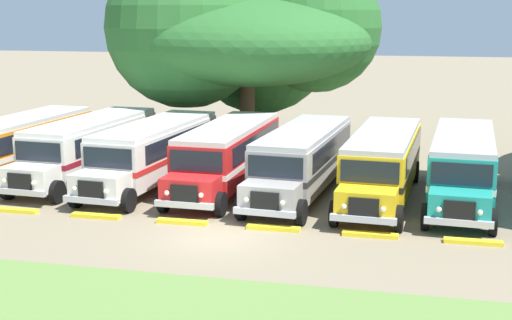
{
  "coord_description": "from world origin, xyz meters",
  "views": [
    {
      "loc": [
        6.95,
        -23.73,
        7.95
      ],
      "look_at": [
        0.0,
        6.1,
        1.6
      ],
      "focal_mm": 50.51,
      "sensor_mm": 36.0,
      "label": 1
    }
  ],
  "objects": [
    {
      "name": "parked_bus_slot_6",
      "position": [
        8.74,
        7.46,
        1.58
      ],
      "size": [
        3.23,
        10.92,
        2.82
      ],
      "rotation": [
        0.0,
        0.0,
        -1.63
      ],
      "color": "teal",
      "rests_on": "ground_plane"
    },
    {
      "name": "curb_wheelstop_5",
      "position": [
        5.33,
        1.3,
        0.07
      ],
      "size": [
        2.0,
        0.36,
        0.15
      ],
      "primitive_type": "cube",
      "color": "yellow",
      "rests_on": "ground_plane"
    },
    {
      "name": "curb_wheelstop_3",
      "position": [
        -1.78,
        1.3,
        0.07
      ],
      "size": [
        2.0,
        0.36,
        0.15
      ],
      "primitive_type": "cube",
      "color": "yellow",
      "rests_on": "ground_plane"
    },
    {
      "name": "parked_bus_slot_3",
      "position": [
        -1.66,
        7.53,
        1.58
      ],
      "size": [
        2.96,
        10.88,
        2.82
      ],
      "rotation": [
        0.0,
        0.0,
        -1.6
      ],
      "color": "red",
      "rests_on": "ground_plane"
    },
    {
      "name": "parked_bus_slot_0",
      "position": [
        -12.24,
        7.5,
        1.58
      ],
      "size": [
        3.18,
        10.91,
        2.82
      ],
      "rotation": [
        0.0,
        0.0,
        -1.63
      ],
      "color": "orange",
      "rests_on": "ground_plane"
    },
    {
      "name": "curb_wheelstop_2",
      "position": [
        -5.33,
        1.3,
        0.07
      ],
      "size": [
        2.0,
        0.36,
        0.15
      ],
      "primitive_type": "cube",
      "color": "yellow",
      "rests_on": "ground_plane"
    },
    {
      "name": "parked_bus_slot_5",
      "position": [
        5.39,
        7.1,
        1.58
      ],
      "size": [
        3.2,
        10.91,
        2.82
      ],
      "rotation": [
        0.0,
        0.0,
        -1.63
      ],
      "color": "yellow",
      "rests_on": "ground_plane"
    },
    {
      "name": "parked_bus_slot_4",
      "position": [
        1.87,
        7.15,
        1.58
      ],
      "size": [
        3.41,
        10.95,
        2.82
      ],
      "rotation": [
        0.0,
        0.0,
        -1.65
      ],
      "color": "#9E9993",
      "rests_on": "ground_plane"
    },
    {
      "name": "parked_bus_slot_2",
      "position": [
        -5.18,
        7.29,
        1.58
      ],
      "size": [
        3.43,
        10.95,
        2.82
      ],
      "rotation": [
        0.0,
        0.0,
        -1.65
      ],
      "color": "silver",
      "rests_on": "ground_plane"
    },
    {
      "name": "ground_plane",
      "position": [
        0.0,
        0.0,
        0.0
      ],
      "size": [
        220.0,
        220.0,
        0.0
      ],
      "primitive_type": "plane",
      "color": "#84755B"
    },
    {
      "name": "curb_wheelstop_6",
      "position": [
        8.89,
        1.3,
        0.07
      ],
      "size": [
        2.0,
        0.36,
        0.15
      ],
      "primitive_type": "cube",
      "color": "yellow",
      "rests_on": "ground_plane"
    },
    {
      "name": "parked_bus_slot_1",
      "position": [
        -8.72,
        7.88,
        1.58
      ],
      "size": [
        3.3,
        10.93,
        2.82
      ],
      "rotation": [
        0.0,
        0.0,
        -1.64
      ],
      "color": "silver",
      "rests_on": "ground_plane"
    },
    {
      "name": "curb_wheelstop_4",
      "position": [
        1.78,
        1.3,
        0.07
      ],
      "size": [
        2.0,
        0.36,
        0.15
      ],
      "primitive_type": "cube",
      "color": "yellow",
      "rests_on": "ground_plane"
    },
    {
      "name": "broad_shade_tree",
      "position": [
        -3.32,
        17.51,
        6.54
      ],
      "size": [
        15.4,
        14.42,
        11.65
      ],
      "color": "brown",
      "rests_on": "ground_plane"
    },
    {
      "name": "curb_wheelstop_1",
      "position": [
        -8.89,
        1.3,
        0.07
      ],
      "size": [
        2.0,
        0.36,
        0.15
      ],
      "primitive_type": "cube",
      "color": "yellow",
      "rests_on": "ground_plane"
    }
  ]
}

